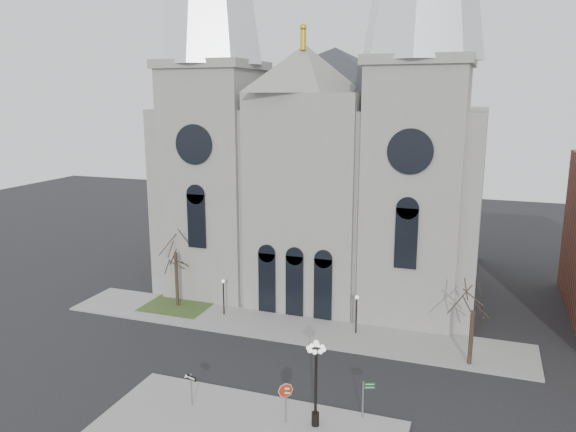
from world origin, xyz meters
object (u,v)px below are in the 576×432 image
(globe_lamp, at_px, (316,372))
(street_name_sign, at_px, (364,396))
(stop_sign, at_px, (286,395))
(one_way_sign, at_px, (191,384))

(globe_lamp, height_order, street_name_sign, globe_lamp)
(globe_lamp, bearing_deg, stop_sign, -170.30)
(globe_lamp, bearing_deg, one_way_sign, -176.82)
(one_way_sign, xyz_separation_m, street_name_sign, (10.54, 2.24, -0.05))
(street_name_sign, bearing_deg, one_way_sign, 172.35)
(stop_sign, distance_m, globe_lamp, 2.39)
(stop_sign, relative_size, one_way_sign, 1.21)
(one_way_sign, relative_size, street_name_sign, 0.89)
(one_way_sign, bearing_deg, stop_sign, 17.70)
(one_way_sign, distance_m, street_name_sign, 10.77)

